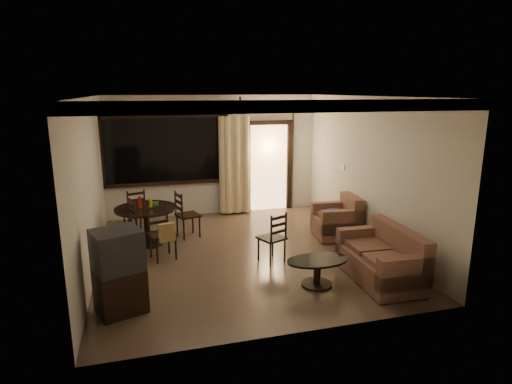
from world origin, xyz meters
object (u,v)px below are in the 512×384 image
object	(u,v)px
sofa	(383,260)
side_chair	(272,247)
armchair	(338,220)
dining_chair_east	(188,223)
tv_cabinet	(119,271)
dining_table	(146,215)
dining_chair_west	(125,236)
dining_chair_south	(163,242)
dining_chair_north	(135,220)
coffee_table	(317,268)

from	to	relation	value
sofa	side_chair	world-z (taller)	side_chair
armchair	side_chair	distance (m)	1.90
dining_chair_east	tv_cabinet	world-z (taller)	tv_cabinet
dining_table	dining_chair_east	world-z (taller)	dining_table
tv_cabinet	armchair	bearing A→B (deg)	5.41
dining_chair_west	dining_chair_south	world-z (taller)	same
tv_cabinet	dining_chair_north	bearing A→B (deg)	66.72
dining_chair_west	dining_chair_east	xyz separation A→B (m)	(1.21, 0.48, 0.00)
tv_cabinet	coffee_table	distance (m)	2.86
dining_chair_east	dining_chair_north	distance (m)	1.15
dining_chair_south	coffee_table	bearing A→B (deg)	-54.70
dining_chair_east	coffee_table	xyz separation A→B (m)	(1.63, -2.77, -0.00)
dining_chair_south	sofa	world-z (taller)	dining_chair_south
dining_chair_east	dining_chair_north	size ratio (longest dim) A/B	1.00
dining_chair_east	dining_chair_north	xyz separation A→B (m)	(-1.03, 0.51, 0.00)
side_chair	armchair	bearing A→B (deg)	-174.91
sofa	dining_chair_east	bearing A→B (deg)	135.75
dining_chair_west	dining_chair_east	bearing A→B (deg)	95.03
tv_cabinet	sofa	size ratio (longest dim) A/B	0.73
dining_chair_south	coffee_table	xyz separation A→B (m)	(2.19, -1.71, -0.03)
dining_chair_east	armchair	distance (m)	3.05
dining_chair_east	dining_chair_north	world-z (taller)	same
coffee_table	side_chair	bearing A→B (deg)	109.61
dining_table	armchair	distance (m)	3.78
dining_table	tv_cabinet	xyz separation A→B (m)	(-0.42, -2.55, -0.01)
dining_chair_west	sofa	distance (m)	4.58
dining_chair_east	coffee_table	size ratio (longest dim) A/B	0.99
dining_table	side_chair	size ratio (longest dim) A/B	1.30
dining_chair_west	coffee_table	world-z (taller)	dining_chair_west
dining_chair_south	side_chair	distance (m)	1.92
dining_chair_west	side_chair	xyz separation A→B (m)	(2.46, -1.22, -0.01)
dining_chair_west	dining_chair_south	size ratio (longest dim) A/B	1.00
dining_chair_east	side_chair	bearing A→B (deg)	-160.36
dining_table	armchair	bearing A→B (deg)	-8.83
dining_chair_east	coffee_table	world-z (taller)	dining_chair_east
dining_chair_east	dining_chair_south	world-z (taller)	same
dining_chair_north	armchair	bearing A→B (deg)	144.69
dining_table	coffee_table	distance (m)	3.52
dining_chair_east	sofa	size ratio (longest dim) A/B	0.61
dining_table	armchair	xyz separation A→B (m)	(3.73, -0.58, -0.24)
dining_chair_east	coffee_table	bearing A→B (deg)	-166.20
coffee_table	dining_chair_east	bearing A→B (deg)	120.52
dining_chair_west	side_chair	distance (m)	2.74
dining_table	dining_chair_east	bearing A→B (deg)	16.64
dining_chair_south	armchair	bearing A→B (deg)	-12.74
dining_table	dining_chair_south	distance (m)	0.90
dining_chair_south	side_chair	bearing A→B (deg)	-36.19
dining_chair_east	sofa	distance (m)	3.93
dining_chair_west	sofa	xyz separation A→B (m)	(3.91, -2.37, 0.05)
dining_chair_east	dining_chair_south	xyz separation A→B (m)	(-0.55, -1.06, 0.02)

